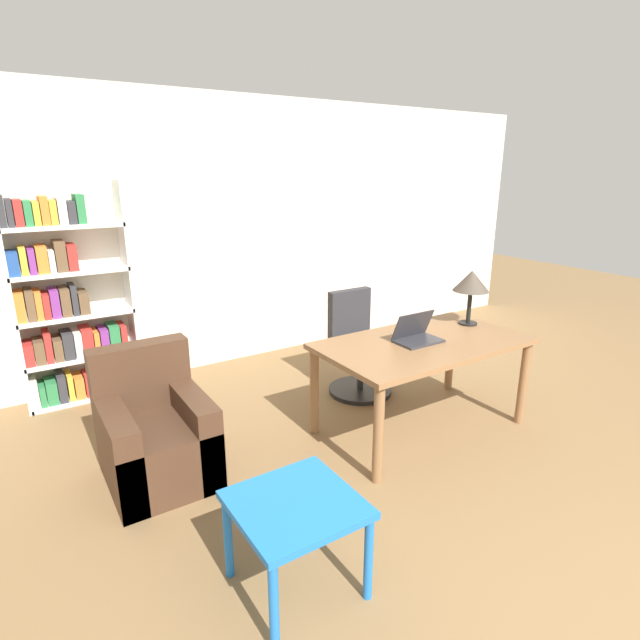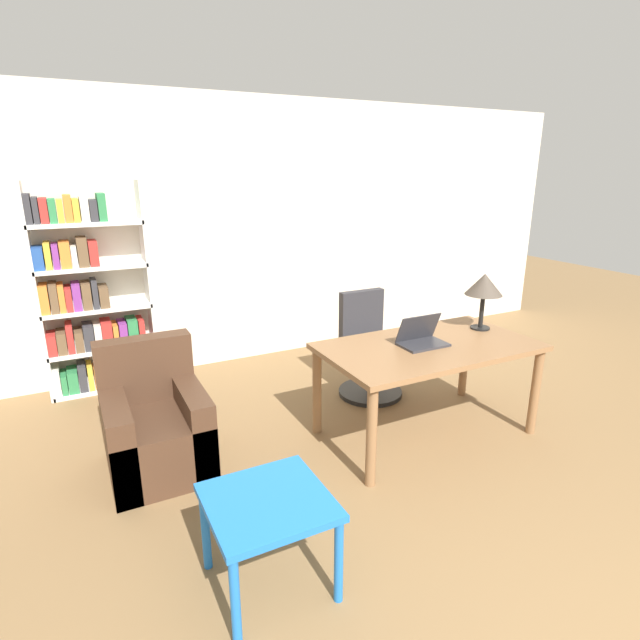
# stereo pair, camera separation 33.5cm
# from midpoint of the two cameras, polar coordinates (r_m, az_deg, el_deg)

# --- Properties ---
(wall_back) EXTENTS (8.00, 0.06, 2.70)m
(wall_back) POSITION_cam_midpoint_polar(r_m,az_deg,el_deg) (5.34, -10.71, 9.67)
(wall_back) COLOR beige
(wall_back) RESTS_ON ground_plane
(desk) EXTENTS (1.61, 0.90, 0.74)m
(desk) POSITION_cam_midpoint_polar(r_m,az_deg,el_deg) (3.89, 9.30, -3.65)
(desk) COLOR olive
(desk) RESTS_ON ground_plane
(laptop) EXTENTS (0.35, 0.23, 0.23)m
(laptop) POSITION_cam_midpoint_polar(r_m,az_deg,el_deg) (3.82, 8.51, -1.75)
(laptop) COLOR #2D2D33
(laptop) RESTS_ON desk
(table_lamp) EXTENTS (0.30, 0.30, 0.46)m
(table_lamp) POSITION_cam_midpoint_polar(r_m,az_deg,el_deg) (4.27, 14.79, 4.16)
(table_lamp) COLOR black
(table_lamp) RESTS_ON desk
(office_chair) EXTENTS (0.58, 0.58, 0.94)m
(office_chair) POSITION_cam_midpoint_polar(r_m,az_deg,el_deg) (4.59, 2.16, -3.49)
(office_chair) COLOR black
(office_chair) RESTS_ON ground_plane
(side_table_blue) EXTENTS (0.57, 0.56, 0.49)m
(side_table_blue) POSITION_cam_midpoint_polar(r_m,az_deg,el_deg) (2.56, -6.83, -21.36)
(side_table_blue) COLOR blue
(side_table_blue) RESTS_ON ground_plane
(armchair) EXTENTS (0.65, 0.74, 0.87)m
(armchair) POSITION_cam_midpoint_polar(r_m,az_deg,el_deg) (3.61, -20.88, -12.50)
(armchair) COLOR #472D1E
(armchair) RESTS_ON ground_plane
(bookshelf) EXTENTS (0.96, 0.28, 1.91)m
(bookshelf) POSITION_cam_midpoint_polar(r_m,az_deg,el_deg) (4.86, -28.74, 1.04)
(bookshelf) COLOR white
(bookshelf) RESTS_ON ground_plane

